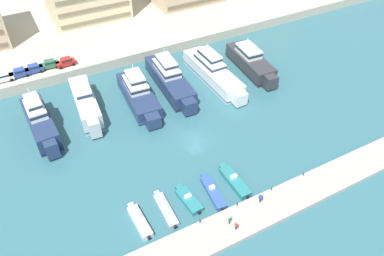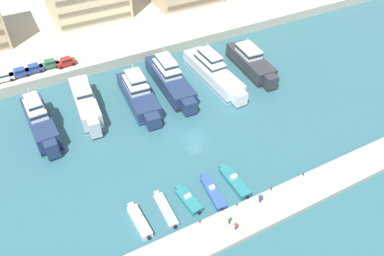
% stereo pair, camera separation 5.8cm
% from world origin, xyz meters
% --- Properties ---
extents(ground_plane, '(400.00, 400.00, 0.00)m').
position_xyz_m(ground_plane, '(0.00, 0.00, 0.00)').
color(ground_plane, '#336670').
extents(quay_promenade, '(180.00, 70.00, 2.34)m').
position_xyz_m(quay_promenade, '(0.00, 64.40, 1.17)').
color(quay_promenade, '#BCB29E').
rests_on(quay_promenade, ground).
extents(pier_dock, '(120.00, 5.38, 0.78)m').
position_xyz_m(pier_dock, '(0.00, -18.67, 0.39)').
color(pier_dock, '#A8A399').
rests_on(pier_dock, ground).
extents(yacht_navy_far_left, '(4.51, 16.67, 8.51)m').
position_xyz_m(yacht_navy_far_left, '(-23.71, 15.26, 2.46)').
color(yacht_navy_far_left, navy).
rests_on(yacht_navy_far_left, ground).
extents(yacht_silver_left, '(4.91, 17.22, 7.31)m').
position_xyz_m(yacht_silver_left, '(-14.81, 17.04, 2.27)').
color(yacht_silver_left, silver).
rests_on(yacht_silver_left, ground).
extents(yacht_navy_mid_left, '(6.01, 18.32, 7.59)m').
position_xyz_m(yacht_navy_mid_left, '(-4.59, 15.29, 2.04)').
color(yacht_navy_mid_left, navy).
rests_on(yacht_navy_mid_left, ground).
extents(yacht_navy_center_left, '(5.69, 20.74, 7.90)m').
position_xyz_m(yacht_navy_center_left, '(3.14, 17.00, 2.20)').
color(yacht_navy_center_left, navy).
rests_on(yacht_navy_center_left, ground).
extents(yacht_white_center, '(4.91, 21.60, 7.70)m').
position_xyz_m(yacht_white_center, '(12.61, 15.24, 2.11)').
color(yacht_white_center, white).
rests_on(yacht_white_center, ground).
extents(yacht_charcoal_center_right, '(5.67, 17.93, 6.71)m').
position_xyz_m(yacht_charcoal_center_right, '(22.19, 14.73, 1.98)').
color(yacht_charcoal_center_right, '#333338').
rests_on(yacht_charcoal_center_right, ground).
extents(motorboat_white_far_left, '(1.77, 6.79, 1.67)m').
position_xyz_m(motorboat_white_far_left, '(-15.49, -11.78, 0.56)').
color(motorboat_white_far_left, white).
rests_on(motorboat_white_far_left, ground).
extents(motorboat_grey_left, '(1.76, 7.36, 1.06)m').
position_xyz_m(motorboat_grey_left, '(-11.25, -11.54, 0.37)').
color(motorboat_grey_left, '#9EA3A8').
rests_on(motorboat_grey_left, ground).
extents(motorboat_teal_mid_left, '(2.39, 6.29, 1.26)m').
position_xyz_m(motorboat_teal_mid_left, '(-7.40, -11.61, 0.45)').
color(motorboat_teal_mid_left, teal).
rests_on(motorboat_teal_mid_left, ground).
extents(motorboat_blue_center_left, '(2.29, 7.67, 1.32)m').
position_xyz_m(motorboat_blue_center_left, '(-3.36, -12.05, 0.42)').
color(motorboat_blue_center_left, '#33569E').
rests_on(motorboat_blue_center_left, ground).
extents(motorboat_teal_center, '(1.96, 7.75, 1.57)m').
position_xyz_m(motorboat_teal_center, '(0.73, -11.88, 0.51)').
color(motorboat_teal_center, teal).
rests_on(motorboat_teal_center, ground).
extents(car_white_far_left, '(4.12, 1.96, 1.80)m').
position_xyz_m(car_white_far_left, '(-27.55, 32.01, 3.32)').
color(car_white_far_left, white).
rests_on(car_white_far_left, quay_promenade).
extents(car_blue_left, '(4.18, 2.10, 1.80)m').
position_xyz_m(car_blue_left, '(-24.36, 32.22, 3.32)').
color(car_blue_left, '#28428E').
rests_on(car_blue_left, quay_promenade).
extents(car_blue_mid_left, '(4.11, 1.95, 1.80)m').
position_xyz_m(car_blue_mid_left, '(-21.48, 32.45, 3.32)').
color(car_blue_mid_left, '#28428E').
rests_on(car_blue_mid_left, quay_promenade).
extents(car_green_center_left, '(4.17, 2.06, 1.80)m').
position_xyz_m(car_green_center_left, '(-18.06, 32.70, 3.32)').
color(car_green_center_left, '#2D6642').
rests_on(car_green_center_left, quay_promenade).
extents(car_red_center, '(4.18, 2.08, 1.80)m').
position_xyz_m(car_red_center, '(-14.72, 31.96, 3.32)').
color(car_red_center, red).
rests_on(car_red_center, quay_promenade).
extents(pedestrian_near_edge, '(0.45, 0.60, 1.78)m').
position_xyz_m(pedestrian_near_edge, '(1.77, -17.30, 1.83)').
color(pedestrian_near_edge, '#282D3D').
rests_on(pedestrian_near_edge, pier_dock).
extents(pedestrian_mid_deck, '(0.32, 0.59, 1.57)m').
position_xyz_m(pedestrian_mid_deck, '(-4.04, -19.58, 1.71)').
color(pedestrian_mid_deck, '#282D3D').
rests_on(pedestrian_mid_deck, pier_dock).
extents(pedestrian_far_side, '(0.59, 0.38, 1.63)m').
position_xyz_m(pedestrian_far_side, '(-4.33, -18.36, 1.75)').
color(pedestrian_far_side, '#282D3D').
rests_on(pedestrian_far_side, pier_dock).
extents(bollard_west, '(0.20, 0.20, 0.61)m').
position_xyz_m(bollard_west, '(-7.97, -16.23, 1.10)').
color(bollard_west, '#2D2D33').
rests_on(bollard_west, pier_dock).
extents(bollard_west_mid, '(0.20, 0.20, 0.61)m').
position_xyz_m(bollard_west_mid, '(-1.64, -16.23, 1.10)').
color(bollard_west_mid, '#2D2D33').
rests_on(bollard_west_mid, pier_dock).
extents(bollard_east_mid, '(0.20, 0.20, 0.61)m').
position_xyz_m(bollard_east_mid, '(4.70, -16.23, 1.10)').
color(bollard_east_mid, '#2D2D33').
rests_on(bollard_east_mid, pier_dock).
extents(bollard_east, '(0.20, 0.20, 0.61)m').
position_xyz_m(bollard_east, '(11.03, -16.23, 1.10)').
color(bollard_east, '#2D2D33').
rests_on(bollard_east, pier_dock).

